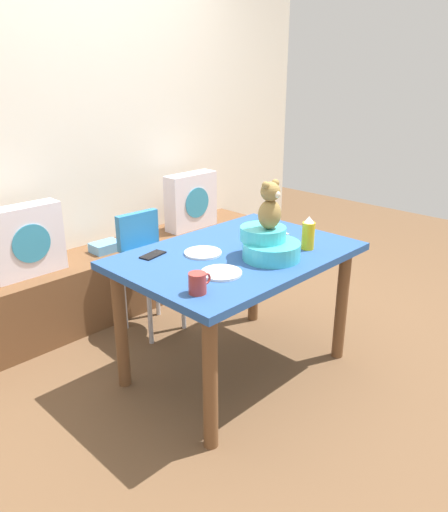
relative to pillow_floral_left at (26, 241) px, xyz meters
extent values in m
plane|color=brown|center=(0.64, -1.17, -0.68)|extent=(8.00, 8.00, 0.00)
cube|color=silver|center=(0.64, 0.29, 0.62)|extent=(4.40, 0.10, 2.60)
cube|color=brown|center=(0.64, 0.02, -0.45)|extent=(2.60, 0.44, 0.46)
cube|color=silver|center=(0.00, 0.00, 0.00)|extent=(0.44, 0.14, 0.44)
cylinder|color=teal|center=(0.00, -0.07, 0.00)|extent=(0.24, 0.01, 0.24)
cube|color=silver|center=(1.36, 0.00, 0.00)|extent=(0.44, 0.14, 0.44)
cylinder|color=teal|center=(1.36, -0.07, 0.00)|extent=(0.24, 0.01, 0.24)
cube|color=#5D99CB|center=(0.56, 0.02, -0.19)|extent=(0.20, 0.14, 0.07)
cube|color=#264C8C|center=(0.64, -1.17, 0.04)|extent=(1.27, 0.87, 0.04)
cylinder|color=brown|center=(0.10, -1.51, -0.33)|extent=(0.07, 0.07, 0.70)
cylinder|color=brown|center=(1.19, -1.51, -0.33)|extent=(0.07, 0.07, 0.70)
cylinder|color=brown|center=(0.10, -0.82, -0.33)|extent=(0.07, 0.07, 0.70)
cylinder|color=brown|center=(1.19, -0.82, -0.33)|extent=(0.07, 0.07, 0.70)
cylinder|color=#2672B2|center=(0.62, -0.43, -0.17)|extent=(0.34, 0.34, 0.10)
cube|color=#2672B2|center=(0.62, -0.29, -0.01)|extent=(0.30, 0.06, 0.24)
cube|color=white|center=(0.61, -0.61, -0.10)|extent=(0.31, 0.21, 0.02)
cylinder|color=silver|center=(0.48, -0.57, -0.45)|extent=(0.03, 0.03, 0.46)
cylinder|color=silver|center=(0.76, -0.57, -0.45)|extent=(0.03, 0.03, 0.46)
cylinder|color=silver|center=(0.48, -0.29, -0.45)|extent=(0.03, 0.03, 0.46)
cylinder|color=silver|center=(0.76, -0.29, -0.45)|extent=(0.03, 0.03, 0.46)
cylinder|color=#3EBFCA|center=(0.69, -1.36, 0.10)|extent=(0.30, 0.30, 0.09)
cylinder|color=#3EBFCA|center=(0.69, -1.30, 0.18)|extent=(0.24, 0.24, 0.07)
ellipsoid|color=olive|center=(0.69, -1.34, 0.29)|extent=(0.13, 0.11, 0.15)
sphere|color=olive|center=(0.69, -1.34, 0.41)|extent=(0.10, 0.10, 0.10)
sphere|color=beige|center=(0.69, -1.38, 0.40)|extent=(0.04, 0.04, 0.04)
sphere|color=olive|center=(0.66, -1.34, 0.45)|extent=(0.04, 0.04, 0.04)
sphere|color=olive|center=(0.73, -1.34, 0.45)|extent=(0.04, 0.04, 0.04)
cylinder|color=gold|center=(0.95, -1.41, 0.13)|extent=(0.07, 0.07, 0.15)
cone|color=white|center=(0.95, -1.41, 0.23)|extent=(0.06, 0.06, 0.03)
cylinder|color=#9E332D|center=(0.14, -1.40, 0.11)|extent=(0.08, 0.08, 0.09)
torus|color=#9E332D|center=(0.19, -1.40, 0.11)|extent=(0.06, 0.01, 0.06)
cylinder|color=white|center=(0.49, -1.05, 0.07)|extent=(0.20, 0.20, 0.01)
cylinder|color=white|center=(0.37, -1.32, 0.07)|extent=(0.20, 0.20, 0.01)
cube|color=black|center=(0.29, -0.89, 0.06)|extent=(0.16, 0.10, 0.01)
cube|color=silver|center=(1.09, -1.10, 0.06)|extent=(0.07, 0.17, 0.01)
camera|label=1|loc=(-1.19, -2.87, 0.99)|focal=34.70mm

